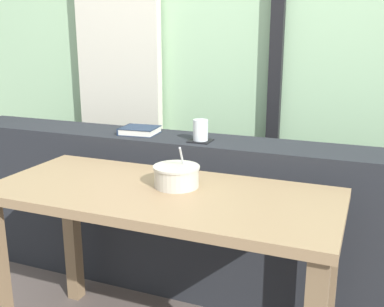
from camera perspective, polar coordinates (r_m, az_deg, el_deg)
outdoor_backdrop at (r=2.66m, az=7.64°, el=17.69°), size 4.80×0.08×2.80m
curtain_left_panel at (r=2.88m, az=-9.34°, el=14.41°), size 0.56×0.06×2.50m
window_divider_post at (r=2.55m, az=10.73°, el=15.45°), size 0.07×0.05×2.60m
dark_console_ledge at (r=2.22m, az=2.52°, el=-8.22°), size 2.80×0.29×0.79m
breakfast_table at (r=1.69m, az=-3.82°, el=-8.35°), size 1.28×0.56×0.71m
coaster_square at (r=2.07m, az=1.07°, el=1.61°), size 0.10×0.10×0.00m
juice_glass at (r=2.06m, az=1.08°, el=2.90°), size 0.07×0.07×0.10m
closed_book at (r=2.24m, az=-6.65°, el=2.91°), size 0.19×0.17×0.03m
soup_bowl at (r=1.68m, az=-1.96°, el=-2.86°), size 0.17×0.17×0.16m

